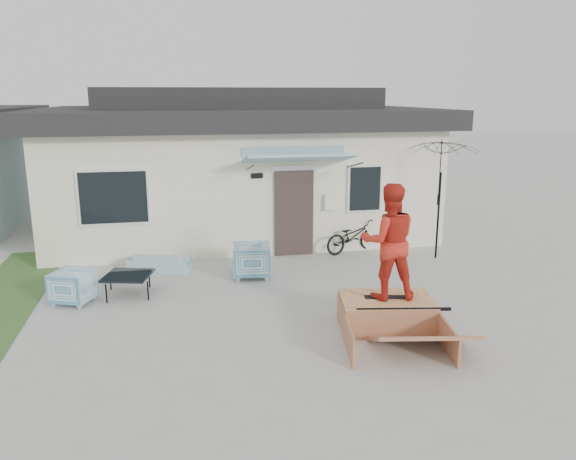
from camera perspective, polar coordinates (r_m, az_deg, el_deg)
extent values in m
plane|color=#ABAAA4|center=(9.61, 0.42, -10.16)|extent=(90.00, 90.00, 0.00)
cube|color=#EBE5C5|center=(16.87, -5.29, 5.51)|extent=(10.00, 7.00, 3.00)
cube|color=black|center=(16.71, -5.42, 11.46)|extent=(10.80, 7.80, 0.50)
cube|color=black|center=(16.70, -5.46, 13.34)|extent=(7.50, 4.50, 0.60)
cube|color=#392C28|center=(13.66, 0.62, 1.71)|extent=(0.95, 0.08, 2.10)
cube|color=white|center=(13.33, -17.34, 3.20)|extent=(1.60, 0.06, 1.30)
cube|color=white|center=(14.05, 7.83, 4.21)|extent=(0.90, 0.06, 1.20)
cube|color=teal|center=(12.94, 1.12, 7.32)|extent=(2.50, 1.09, 0.29)
imported|color=teal|center=(12.94, -12.98, -2.89)|extent=(1.43, 0.76, 0.54)
imported|color=teal|center=(11.42, -21.02, -5.26)|extent=(0.87, 0.89, 0.71)
imported|color=teal|center=(12.17, -3.78, -2.96)|extent=(0.83, 0.87, 0.81)
cube|color=black|center=(11.56, -15.94, -5.38)|extent=(1.06, 1.06, 0.43)
imported|color=black|center=(14.09, 6.58, -0.27)|extent=(1.67, 1.07, 1.01)
cylinder|color=black|center=(13.87, 15.06, 1.42)|extent=(0.05, 0.05, 2.10)
imported|color=black|center=(13.74, 15.24, 4.27)|extent=(1.82, 1.69, 0.90)
cube|color=black|center=(9.72, 9.99, -6.70)|extent=(0.76, 0.34, 0.05)
imported|color=red|center=(9.42, 10.24, -0.99)|extent=(1.06, 0.88, 1.95)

